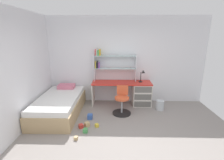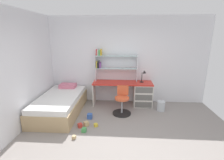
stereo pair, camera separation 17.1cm
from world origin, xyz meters
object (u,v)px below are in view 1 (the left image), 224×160
(toy_block_natural_3, at_px, (76,138))
(toy_block_red_4, at_px, (81,126))
(bed_platform, at_px, (60,105))
(waste_bin, at_px, (160,105))
(bookshelf_hutch, at_px, (110,63))
(desk_lamp, at_px, (143,74))
(toy_block_blue_0, at_px, (90,117))
(toy_block_green_2, at_px, (85,131))
(toy_block_yellow_1, at_px, (97,125))
(toy_block_natural_5, at_px, (87,124))
(desk, at_px, (137,92))
(swivel_chair, at_px, (122,103))

(toy_block_natural_3, relative_size, toy_block_red_4, 0.76)
(bed_platform, xyz_separation_m, waste_bin, (2.88, 0.33, -0.12))
(bookshelf_hutch, distance_m, desk_lamp, 1.08)
(toy_block_blue_0, distance_m, toy_block_green_2, 0.64)
(toy_block_yellow_1, bearing_deg, toy_block_natural_5, 175.54)
(desk_lamp, bearing_deg, toy_block_yellow_1, -133.09)
(bookshelf_hutch, relative_size, bed_platform, 0.66)
(desk, distance_m, toy_block_natural_5, 1.95)
(swivel_chair, height_order, waste_bin, swivel_chair)
(toy_block_yellow_1, height_order, toy_block_red_4, toy_block_red_4)
(swivel_chair, relative_size, waste_bin, 2.76)
(desk_lamp, xyz_separation_m, toy_block_natural_5, (-1.53, -1.36, -0.94))
(toy_block_blue_0, bearing_deg, desk, 36.30)
(toy_block_green_2, height_order, toy_block_natural_5, toy_block_natural_5)
(bed_platform, bearing_deg, toy_block_green_2, -46.32)
(bed_platform, xyz_separation_m, toy_block_natural_3, (0.72, -1.19, -0.23))
(bookshelf_hutch, distance_m, toy_block_blue_0, 1.77)
(toy_block_green_2, bearing_deg, toy_block_yellow_1, 46.29)
(desk, distance_m, toy_block_yellow_1, 1.81)
(desk_lamp, distance_m, toy_block_blue_0, 2.03)
(swivel_chair, bearing_deg, bookshelf_hutch, 114.89)
(toy_block_green_2, bearing_deg, toy_block_red_4, 126.34)
(desk, height_order, toy_block_yellow_1, desk)
(bookshelf_hutch, bearing_deg, swivel_chair, -65.11)
(desk, distance_m, toy_block_blue_0, 1.69)
(toy_block_natural_3, bearing_deg, bookshelf_hutch, 72.25)
(toy_block_red_4, bearing_deg, toy_block_green_2, -53.66)
(toy_block_green_2, distance_m, toy_block_red_4, 0.23)
(swivel_chair, relative_size, toy_block_yellow_1, 9.87)
(swivel_chair, distance_m, toy_block_green_2, 1.34)
(waste_bin, relative_size, toy_block_natural_5, 2.67)
(desk, xyz_separation_m, swivel_chair, (-0.48, -0.62, -0.10))
(swivel_chair, xyz_separation_m, toy_block_natural_3, (-1.02, -1.27, -0.27))
(bookshelf_hutch, bearing_deg, toy_block_natural_5, -108.57)
(waste_bin, height_order, toy_block_yellow_1, waste_bin)
(desk, xyz_separation_m, toy_block_natural_3, (-1.50, -1.89, -0.37))
(swivel_chair, bearing_deg, toy_block_natural_3, -128.77)
(swivel_chair, xyz_separation_m, toy_block_yellow_1, (-0.63, -0.75, -0.27))
(toy_block_green_2, bearing_deg, toy_block_natural_3, -119.60)
(toy_block_blue_0, xyz_separation_m, toy_block_red_4, (-0.15, -0.45, -0.02))
(toy_block_blue_0, height_order, toy_block_natural_3, toy_block_blue_0)
(swivel_chair, distance_m, toy_block_red_4, 1.31)
(desk, bearing_deg, bookshelf_hutch, 169.32)
(toy_block_yellow_1, height_order, toy_block_green_2, toy_block_green_2)
(toy_block_yellow_1, bearing_deg, toy_block_red_4, -171.19)
(swivel_chair, xyz_separation_m, bed_platform, (-1.74, -0.08, -0.04))
(bed_platform, bearing_deg, swivel_chair, 2.58)
(toy_block_yellow_1, distance_m, toy_block_green_2, 0.34)
(bookshelf_hutch, height_order, toy_block_blue_0, bookshelf_hutch)
(toy_block_red_4, bearing_deg, waste_bin, 26.29)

